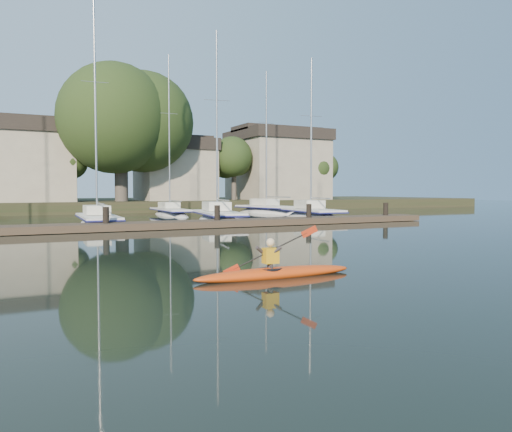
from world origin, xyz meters
name	(u,v)px	position (x,y,z in m)	size (l,w,h in m)	color
ground	(306,264)	(0.00, 0.00, 0.00)	(160.00, 160.00, 0.00)	black
kayak	(275,271)	(-1.81, -1.50, 0.16)	(4.07, 0.90, 1.30)	#C2390E
dock	(164,225)	(0.00, 14.00, 0.20)	(34.00, 2.00, 1.80)	#4A392A
sailboat_2	(98,228)	(-2.74, 18.25, -0.18)	(2.36, 8.67, 14.23)	silver
sailboat_3	(218,224)	(4.87, 18.48, -0.20)	(3.60, 8.74, 13.68)	silver
sailboat_4	(312,221)	(12.37, 18.86, -0.21)	(3.04, 7.80, 12.93)	silver
sailboat_6	(171,217)	(4.37, 27.40, -0.16)	(2.13, 8.88, 14.04)	silver
sailboat_7	(268,216)	(13.10, 27.10, -0.20)	(3.91, 8.82, 13.78)	silver
shore	(107,178)	(1.61, 40.29, 3.23)	(90.00, 25.25, 12.75)	black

